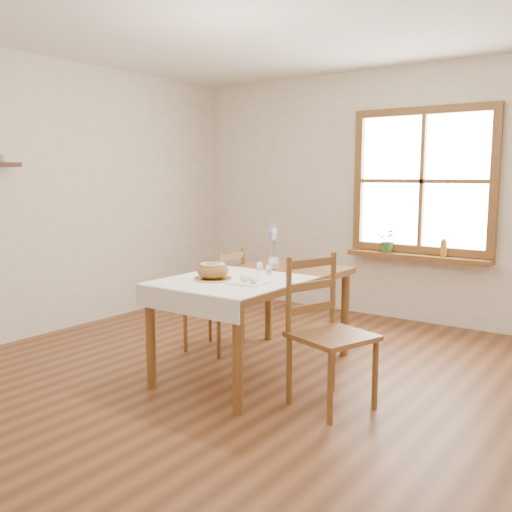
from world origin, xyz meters
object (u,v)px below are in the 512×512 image
Objects in this scene: chair_left at (214,300)px; bread_plate at (213,279)px; chair_right at (332,334)px; dining_table at (256,286)px; flower_vase at (273,264)px.

bread_plate is at bearing 36.14° from chair_left.
chair_right is 3.70× the size of bread_plate.
dining_table is 6.01× the size of bread_plate.
chair_left is at bearing 88.95° from chair_right.
flower_vase is (-0.88, 0.62, 0.30)m from chair_right.
dining_table is 0.36m from flower_vase.
chair_left is at bearing -167.61° from flower_vase.
chair_right reaches higher than chair_left.
chair_right is at bearing 5.10° from bread_plate.
bread_plate is at bearing -106.94° from dining_table.
flower_vase reaches higher than bread_plate.
dining_table is at bearing 73.06° from bread_plate.
flower_vase is at bearing 100.25° from dining_table.
chair_right is 0.98m from bread_plate.
chair_left is 3.33× the size of bread_plate.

